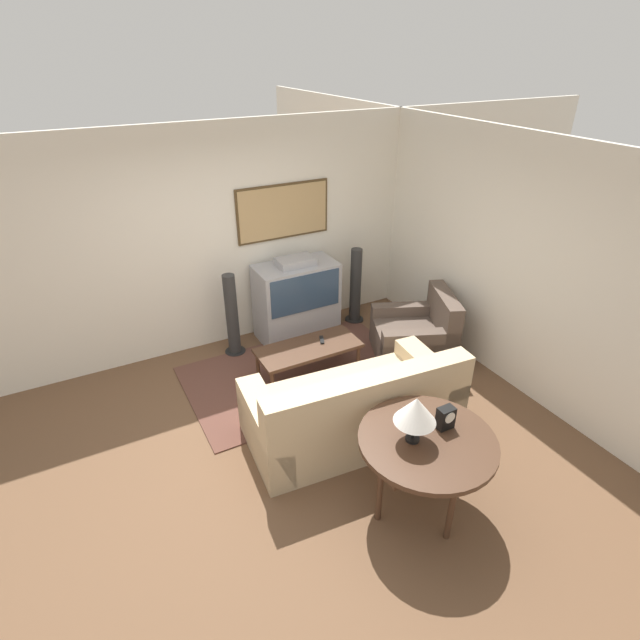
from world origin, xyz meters
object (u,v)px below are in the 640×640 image
object	(u,v)px
tv	(297,300)
armchair	(416,336)
speaker_tower_right	(355,288)
mantel_clock	(446,418)
couch	(354,410)
console_table	(427,445)
speaker_tower_left	(232,317)
coffee_table	(308,350)
table_lamp	(416,410)

from	to	relation	value
tv	armchair	bearing A→B (deg)	-46.80
speaker_tower_right	armchair	bearing A→B (deg)	-80.44
armchair	mantel_clock	size ratio (longest dim) A/B	6.14
couch	console_table	distance (m)	1.07
armchair	couch	bearing A→B (deg)	-35.36
console_table	tv	bearing A→B (deg)	83.90
mantel_clock	speaker_tower_right	bearing A→B (deg)	71.28
mantel_clock	speaker_tower_left	size ratio (longest dim) A/B	0.18
coffee_table	tv	bearing A→B (deg)	72.07
console_table	armchair	bearing A→B (deg)	53.59
armchair	coffee_table	xyz separation A→B (m)	(-1.36, 0.22, 0.09)
couch	armchair	distance (m)	1.68
couch	speaker_tower_right	xyz separation A→B (m)	(1.24, 1.99, 0.19)
couch	coffee_table	xyz separation A→B (m)	(0.07, 1.10, 0.05)
couch	armchair	size ratio (longest dim) A/B	1.81
coffee_table	table_lamp	distance (m)	2.16
coffee_table	console_table	distance (m)	2.13
mantel_clock	speaker_tower_left	bearing A→B (deg)	104.39
armchair	speaker_tower_left	size ratio (longest dim) A/B	1.09
coffee_table	mantel_clock	size ratio (longest dim) A/B	6.29
coffee_table	armchair	bearing A→B (deg)	-9.22
tv	mantel_clock	xyz separation A→B (m)	(-0.12, -2.97, 0.32)
mantel_clock	speaker_tower_left	world-z (taller)	speaker_tower_left
couch	mantel_clock	xyz separation A→B (m)	(0.24, -0.96, 0.52)
console_table	speaker_tower_left	distance (m)	3.06
table_lamp	speaker_tower_right	world-z (taller)	table_lamp
console_table	speaker_tower_right	world-z (taller)	speaker_tower_right
tv	table_lamp	xyz separation A→B (m)	(-0.44, -2.97, 0.52)
coffee_table	mantel_clock	world-z (taller)	mantel_clock
armchair	coffee_table	world-z (taller)	armchair
tv	coffee_table	size ratio (longest dim) A/B	0.93
console_table	speaker_tower_right	distance (m)	3.24
tv	table_lamp	world-z (taller)	table_lamp
armchair	mantel_clock	world-z (taller)	mantel_clock
speaker_tower_right	table_lamp	bearing A→B (deg)	-114.02
couch	mantel_clock	distance (m)	1.12
tv	mantel_clock	bearing A→B (deg)	-92.34
couch	coffee_table	size ratio (longest dim) A/B	1.76
speaker_tower_right	tv	bearing A→B (deg)	178.75
speaker_tower_left	mantel_clock	bearing A→B (deg)	-75.61
tv	speaker_tower_right	xyz separation A→B (m)	(0.88, -0.02, -0.01)
armchair	speaker_tower_left	bearing A→B (deg)	-96.78
coffee_table	console_table	xyz separation A→B (m)	(-0.03, -2.10, 0.31)
table_lamp	speaker_tower_left	xyz separation A→B (m)	(-0.44, 2.95, -0.53)
tv	table_lamp	bearing A→B (deg)	-98.36
table_lamp	couch	bearing A→B (deg)	85.58
speaker_tower_left	coffee_table	bearing A→B (deg)	-56.95
tv	console_table	size ratio (longest dim) A/B	1.01
couch	console_table	bearing A→B (deg)	96.98
console_table	speaker_tower_left	world-z (taller)	speaker_tower_left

